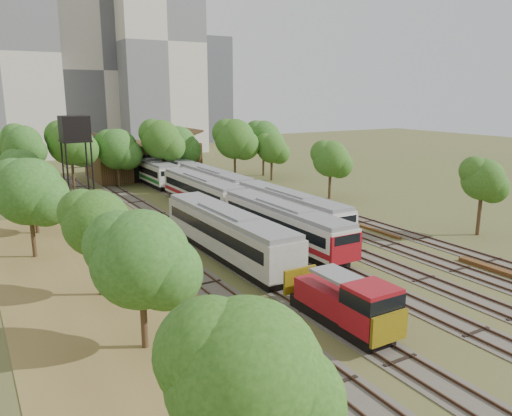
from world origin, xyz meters
TOP-DOWN VIEW (x-y plane):
  - ground at (0.00, 0.00)m, footprint 240.00×240.00m
  - dry_grass_patch at (-18.00, 8.00)m, footprint 14.00×60.00m
  - tracks at (-0.67, 25.00)m, footprint 24.60×80.00m
  - railcar_red_set at (-2.00, 24.33)m, footprint 2.92×34.57m
  - railcar_green_set at (2.00, 37.94)m, footprint 2.83×52.08m
  - railcar_rear at (-2.00, 51.59)m, footprint 2.93×16.08m
  - shunter_locomotive at (-8.00, -0.09)m, footprint 2.50×8.10m
  - old_grey_coach at (-8.00, 14.93)m, footprint 3.17×18.00m
  - water_tower at (-14.86, 38.44)m, footprint 3.12×3.12m
  - rail_pile_far at (8.20, 14.92)m, footprint 0.44×7.06m
  - maintenance_shed at (-1.00, 57.98)m, footprint 16.45×11.55m
  - tree_band_left at (-19.98, 25.96)m, footprint 8.32×76.28m
  - tree_band_far at (-0.66, 50.25)m, footprint 40.67×11.73m
  - tree_band_right at (14.89, 30.05)m, footprint 5.88×40.24m
  - tower_centre at (2.00, 100.00)m, footprint 20.00×18.00m
  - tower_right at (14.00, 92.00)m, footprint 18.00×16.00m
  - tower_far_right at (34.00, 110.00)m, footprint 12.00×12.00m

SIDE VIEW (x-z plane):
  - ground at x=0.00m, z-range 0.00..0.00m
  - dry_grass_patch at x=-18.00m, z-range 0.00..0.04m
  - tracks at x=-0.67m, z-range -0.05..0.14m
  - rail_pile_far at x=8.20m, z-range 0.00..0.23m
  - shunter_locomotive at x=-8.00m, z-range -0.09..3.18m
  - railcar_green_set at x=2.00m, z-range 0.10..3.59m
  - railcar_red_set at x=-2.00m, z-range 0.10..3.72m
  - railcar_rear at x=-2.00m, z-range 0.10..3.73m
  - old_grey_coach at x=-8.00m, z-range 0.18..4.10m
  - maintenance_shed at x=-1.00m, z-range -0.87..6.70m
  - tree_band_right at x=14.89m, z-range 1.41..8.86m
  - tree_band_left at x=-19.98m, z-range 1.05..9.30m
  - tree_band_far at x=-0.66m, z-range 1.34..11.04m
  - water_tower at x=-14.86m, z-range 3.71..14.52m
  - tower_far_right at x=34.00m, z-range 0.00..28.00m
  - tower_centre at x=2.00m, z-range 0.00..36.00m
  - tower_right at x=14.00m, z-range 0.00..48.00m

